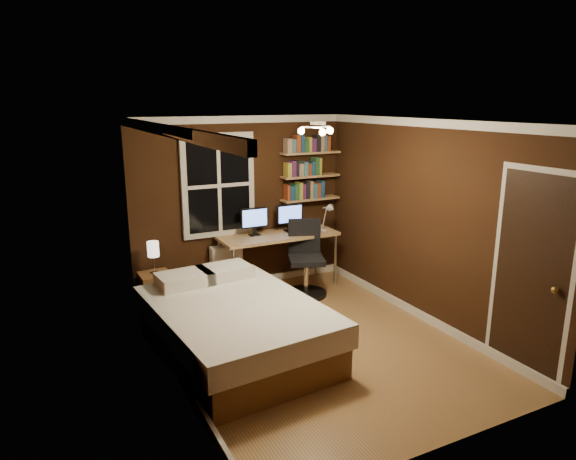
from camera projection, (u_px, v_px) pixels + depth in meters
name	position (u px, v px, depth m)	size (l,w,h in m)	color
floor	(311.00, 341.00, 5.93)	(4.20, 4.20, 0.00)	brown
wall_back	(241.00, 204.00, 7.44)	(3.20, 0.04, 2.50)	black
wall_left	(167.00, 257.00, 4.93)	(0.04, 4.20, 2.50)	black
wall_right	(425.00, 222.00, 6.32)	(0.04, 4.20, 2.50)	black
ceiling	(313.00, 121.00, 5.32)	(3.20, 4.20, 0.02)	white
window	(218.00, 185.00, 7.19)	(1.06, 0.06, 1.46)	silver
door	(530.00, 277.00, 5.03)	(0.03, 0.82, 2.05)	black
door_knob	(555.00, 290.00, 4.76)	(0.06, 0.06, 0.06)	#B99D44
ceiling_fixture	(318.00, 131.00, 5.26)	(0.44, 0.44, 0.18)	beige
bookshelf_lower	(310.00, 199.00, 7.81)	(0.92, 0.22, 0.03)	tan
books_row_lower	(310.00, 190.00, 7.78)	(0.60, 0.16, 0.23)	#983B1B
bookshelf_middle	(310.00, 176.00, 7.72)	(0.92, 0.22, 0.03)	tan
books_row_middle	(311.00, 167.00, 7.69)	(0.54, 0.16, 0.23)	navy
bookshelf_upper	(311.00, 153.00, 7.64)	(0.92, 0.22, 0.03)	tan
books_row_upper	(311.00, 144.00, 7.61)	(0.66, 0.16, 0.23)	#25562F
bed	(235.00, 327.00, 5.57)	(1.77, 2.33, 0.75)	brown
nightstand	(156.00, 291.00, 6.81)	(0.40, 0.40, 0.49)	brown
bedside_lamp	(154.00, 258.00, 6.70)	(0.15, 0.15, 0.43)	#F3E7CC
radiator	(227.00, 269.00, 7.44)	(0.45, 0.16, 0.68)	silver
desk	(278.00, 238.00, 7.45)	(1.73, 0.65, 0.82)	tan
monitor_left	(254.00, 222.00, 7.32)	(0.42, 0.12, 0.40)	black
monitor_right	(290.00, 218.00, 7.56)	(0.42, 0.12, 0.40)	black
desk_lamp	(327.00, 217.00, 7.55)	(0.14, 0.32, 0.44)	silver
office_chair	(306.00, 266.00, 7.30)	(0.62, 0.62, 1.07)	black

